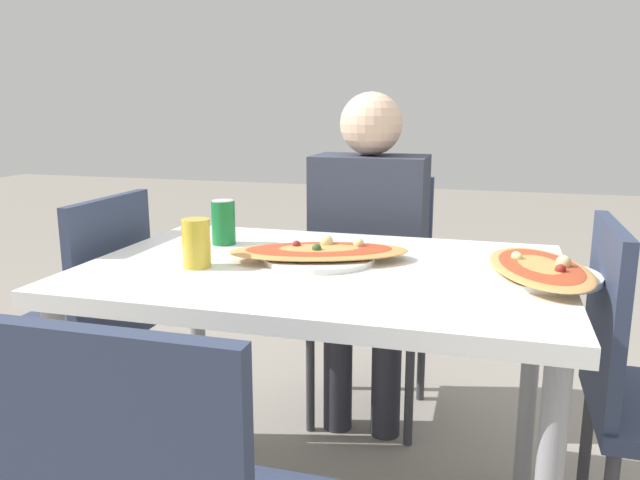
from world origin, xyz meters
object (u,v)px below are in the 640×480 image
dining_table (323,296)px  pizza_second (540,270)px  soda_can (223,222)px  chair_far_seated (374,281)px  pizza_main (319,253)px  chair_side_left (82,319)px  drink_glass (196,243)px  person_seated (369,235)px

dining_table → pizza_second: pizza_second is taller
soda_can → pizza_second: size_ratio=0.29×
dining_table → chair_far_seated: 0.74m
soda_can → pizza_main: bearing=-19.3°
chair_far_seated → pizza_second: bearing=126.4°
chair_side_left → soda_can: (0.44, 0.07, 0.30)m
dining_table → drink_glass: size_ratio=9.74×
dining_table → chair_side_left: (-0.77, 0.08, -0.16)m
chair_side_left → pizza_second: 1.30m
chair_far_seated → person_seated: size_ratio=0.74×
chair_side_left → soda_can: chair_side_left is taller
chair_side_left → person_seated: (0.76, 0.53, 0.19)m
soda_can → person_seated: bearing=54.5°
pizza_main → person_seated: bearing=88.6°
pizza_second → drink_glass: bearing=-171.2°
dining_table → chair_far_seated: (-0.01, 0.72, -0.16)m
soda_can → drink_glass: (0.04, -0.25, -0.00)m
dining_table → pizza_second: bearing=2.6°
chair_far_seated → drink_glass: (-0.28, -0.82, 0.30)m
person_seated → pizza_second: bearing=131.3°
drink_glass → chair_far_seated: bearing=71.1°
dining_table → pizza_second: size_ratio=2.65×
soda_can → pizza_second: bearing=-8.8°
person_seated → pizza_main: size_ratio=2.35×
person_seated → pizza_second: 0.78m
person_seated → drink_glass: 0.77m
chair_side_left → soda_can: 0.54m
pizza_main → soda_can: (-0.31, 0.11, 0.04)m
pizza_main → drink_glass: 0.31m
chair_side_left → person_seated: size_ratio=0.74×
pizza_main → drink_glass: drink_glass is taller
person_seated → soda_can: bearing=54.5°
chair_side_left → pizza_main: (0.75, -0.03, 0.26)m
dining_table → drink_glass: 0.33m
pizza_main → pizza_second: (0.53, -0.02, 0.00)m
dining_table → chair_far_seated: chair_far_seated is taller
chair_far_seated → chair_side_left: same height
pizza_main → drink_glass: (-0.27, -0.14, 0.04)m
chair_far_seated → soda_can: 0.72m
pizza_second → person_seated: bearing=131.3°
chair_far_seated → person_seated: bearing=90.0°
person_seated → soda_can: (-0.32, -0.45, 0.11)m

